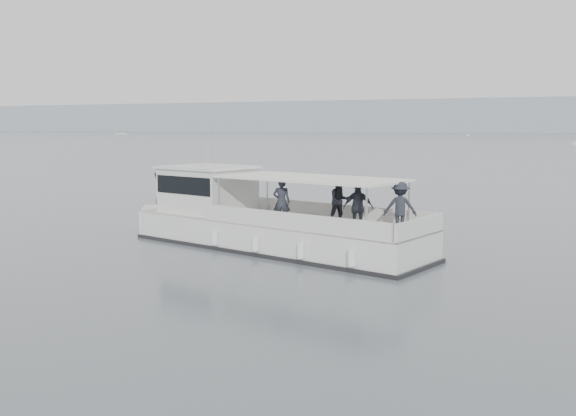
% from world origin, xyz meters
% --- Properties ---
extents(ground, '(1400.00, 1400.00, 0.00)m').
position_xyz_m(ground, '(0.00, 0.00, 0.00)').
color(ground, '#505B5F').
rests_on(ground, ground).
extents(headland, '(1400.00, 90.00, 28.00)m').
position_xyz_m(headland, '(0.00, 560.00, 14.00)').
color(headland, '#939EA8').
rests_on(headland, ground).
extents(tour_boat, '(13.85, 6.48, 5.82)m').
position_xyz_m(tour_boat, '(3.20, -3.15, 0.96)').
color(tour_boat, silver).
rests_on(tour_boat, ground).
extents(moored_fleet, '(461.41, 354.31, 10.85)m').
position_xyz_m(moored_fleet, '(-3.14, 230.93, 0.36)').
color(moored_fleet, silver).
rests_on(moored_fleet, ground).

